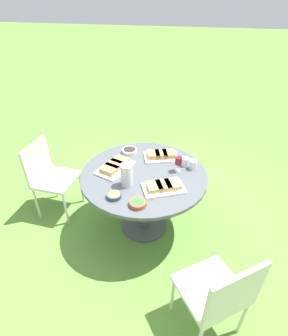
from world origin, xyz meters
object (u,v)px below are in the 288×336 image
dining_table (144,182)px  wine_glass (179,161)px  chair_near_right (219,293)px  water_pitcher (127,175)px  chair_near_left (49,173)px

dining_table → wine_glass: size_ratio=7.94×
chair_near_right → water_pitcher: 1.19m
water_pitcher → dining_table: bearing=153.5°
chair_near_right → chair_near_left: bearing=-118.4°
chair_near_right → water_pitcher: bearing=-131.0°
chair_near_left → chair_near_right: (1.01, 1.87, 0.00)m
chair_near_right → wine_glass: bearing=-158.2°
water_pitcher → wine_glass: size_ratio=1.41×
chair_near_left → chair_near_right: size_ratio=1.00×
chair_near_right → water_pitcher: (-0.75, -0.87, 0.32)m
chair_near_left → water_pitcher: 1.09m
water_pitcher → wine_glass: bearing=127.8°
wine_glass → chair_near_left: bearing=-86.9°
chair_near_left → water_pitcher: bearing=75.5°
chair_near_left → chair_near_right: 2.13m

